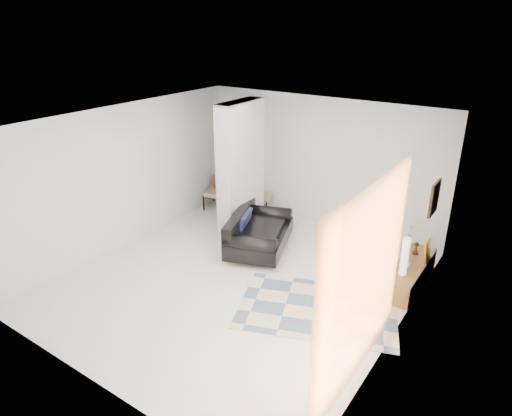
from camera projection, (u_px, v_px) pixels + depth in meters
The scene contains 17 objects.
floor at pixel (239, 280), 8.06m from camera, with size 6.00×6.00×0.00m, color silver.
ceiling at pixel (236, 123), 6.97m from camera, with size 6.00×6.00×0.00m, color white.
wall_back at pixel (320, 162), 9.80m from camera, with size 6.00×6.00×0.00m, color silver.
wall_front at pixel (83, 290), 5.23m from camera, with size 6.00×6.00×0.00m, color silver.
wall_left at pixel (125, 177), 8.94m from camera, with size 6.00×6.00×0.00m, color silver.
wall_right at pixel (403, 252), 6.09m from camera, with size 6.00×6.00×0.00m, color silver.
partition_column at pixel (241, 170), 9.30m from camera, with size 0.35×1.20×2.80m, color #B9BEC1.
hallway_door at pixel (240, 164), 11.01m from camera, with size 0.85×0.06×2.04m, color silver.
curtain at pixel (365, 285), 5.23m from camera, with size 2.55×2.55×0.00m, color orange.
wall_art at pixel (435, 198), 7.20m from camera, with size 0.04×0.45×0.55m, color #34190E.
media_console at pixel (410, 273), 7.86m from camera, with size 0.45×1.63×0.80m.
loveseat at pixel (257, 233), 9.02m from camera, with size 1.54×1.98×0.76m.
daybed at pixel (238, 192), 10.89m from camera, with size 1.72×1.11×0.77m.
area_rug at pixel (317, 308), 7.26m from camera, with size 2.46×1.64×0.01m, color beige.
cylinder_lamp at pixel (405, 257), 7.34m from camera, with size 0.12×0.12×0.66m, color white.
bronze_figurine at pixel (416, 248), 8.06m from camera, with size 0.11×0.11×0.23m, color black, non-canonical shape.
vase at pixel (405, 263), 7.62m from camera, with size 0.18×0.18×0.18m, color silver.
Camera 1 is at (4.15, -5.56, 4.30)m, focal length 32.00 mm.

